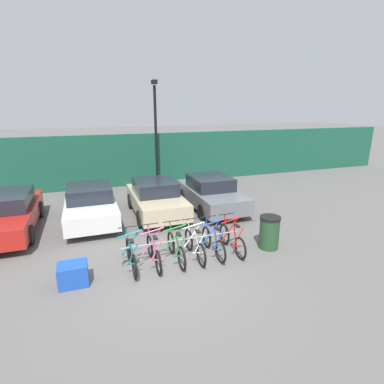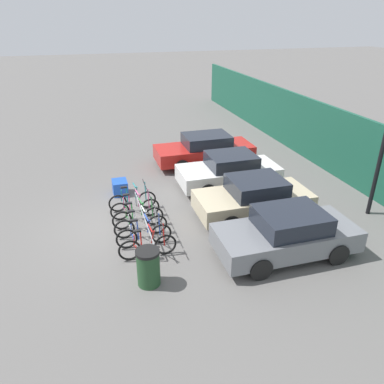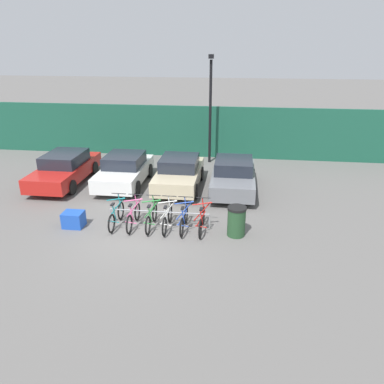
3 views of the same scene
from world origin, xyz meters
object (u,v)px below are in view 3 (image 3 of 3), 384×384
Objects in this scene: bike_rack at (159,213)px; bicycle_pink at (133,217)px; bicycle_teal at (116,216)px; bicycle_blue at (184,219)px; car_red at (65,168)px; car_beige at (179,173)px; bicycle_white at (167,218)px; car_white at (125,170)px; trash_bin at (236,221)px; bicycle_red at (202,220)px; lamp_post at (210,104)px; cargo_crate at (74,219)px; bicycle_green at (151,218)px; car_grey at (233,176)px.

bike_rack is 0.92m from bicycle_pink.
bicycle_teal is 1.00× the size of bicycle_blue.
car_beige is at bearing 0.48° from car_red.
bicycle_white is 3.98m from car_beige.
bicycle_blue is at bearing -50.69° from car_white.
bicycle_red is at bearing 170.79° from trash_bin.
bicycle_white reaches higher than bike_rack.
bicycle_white is 0.43× the size of car_white.
bicycle_blue is 1.66× the size of trash_bin.
bicycle_red is 7.77m from car_red.
lamp_post reaches higher than cargo_crate.
bicycle_red reaches higher than trash_bin.
car_red and car_white have the same top height.
cargo_crate is at bearing -177.40° from bicycle_green.
bike_rack is at bearing 174.77° from bicycle_red.
car_red is 1.12× the size of car_white.
bicycle_pink is at bearing -179.64° from bicycle_red.
trash_bin is at bearing 0.93° from cargo_crate.
bicycle_red is 0.31× the size of lamp_post.
car_beige is at bearing -1.82° from car_white.
car_beige and car_grey have the same top height.
bicycle_red is 0.38× the size of car_red.
car_beige is at bearing 73.78° from bicycle_pink.
bicycle_red is at bearing 3.60° from cargo_crate.
cargo_crate is (-1.47, -0.28, -0.10)m from bicycle_teal.
car_beige reaches higher than bicycle_blue.
car_white reaches higher than bicycle_blue.
bicycle_green is 1.00× the size of bicycle_white.
bicycle_green is at bearing 176.29° from trash_bin.
bicycle_white is at bearing -95.73° from lamp_post.
car_red is at bearing 150.05° from bicycle_red.
car_red is at bearing 117.65° from cargo_crate.
car_grey is at bearing 37.42° from cargo_crate.
bicycle_pink is 0.38× the size of car_red.
bicycle_pink and bicycle_green have the same top height.
bicycle_red reaches higher than bike_rack.
car_beige is (1.62, 3.96, 0.31)m from bicycle_teal.
bicycle_blue is at bearing -3.33° from bicycle_green.
bicycle_red is 0.43× the size of car_beige.
car_grey reaches higher than bicycle_white.
car_beige is 4.79m from lamp_post.
car_grey is at bearing 64.26° from bicycle_white.
cargo_crate is at bearing -116.39° from lamp_post.
bike_rack reaches higher than cargo_crate.
bicycle_red reaches higher than cargo_crate.
bike_rack is 2.09× the size of bicycle_blue.
lamp_post is at bearing 48.11° from car_white.
car_red is 1.14× the size of car_beige.
bike_rack is 3.82m from car_beige.
bicycle_white is at bearing -2.12° from bicycle_pink.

